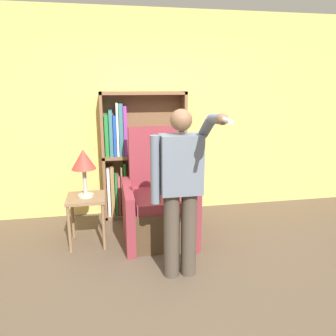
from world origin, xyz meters
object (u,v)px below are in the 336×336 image
Objects in this scene: table_lamp at (84,162)px; person_standing at (181,186)px; bookcase at (134,157)px; armchair at (157,205)px; side_table at (86,205)px.

person_standing is at bearing -42.36° from table_lamp.
armchair is at bearing -73.68° from bookcase.
person_standing reaches higher than table_lamp.
bookcase is 1.07m from side_table.
armchair is 2.40× the size of table_lamp.
bookcase is at bearing 106.32° from armchair.
side_table is (-0.92, 0.84, -0.44)m from person_standing.
armchair is 1.03m from table_lamp.
armchair is 0.84m from side_table.
bookcase is at bearing 100.37° from person_standing.
side_table is 1.07× the size of table_lamp.
bookcase is 1.32× the size of armchair.
person_standing is 1.25m from table_lamp.
table_lamp is (-0.84, -0.06, 0.60)m from armchair.
bookcase is 2.96× the size of side_table.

